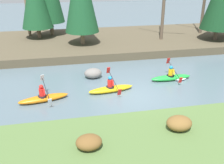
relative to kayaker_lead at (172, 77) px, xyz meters
The scene contains 11 objects.
ground_plane 3.52m from the kayaker_lead, 147.95° to the right, with size 90.00×90.00×0.00m, color slate.
riverbank_far 9.60m from the kayaker_lead, 108.08° to the left, with size 44.00×9.70×0.64m.
bare_tree_upstream 15.57m from the kayaker_lead, 130.34° to the left, with size 3.59×3.55×6.52m.
bare_tree_mid_upstream 9.01m from the kayaker_lead, 74.30° to the left, with size 3.91×3.87×7.13m.
bare_tree_mid_downstream 12.29m from the kayaker_lead, 53.41° to the left, with size 3.67×3.62×6.66m.
shrub_clump_second 9.44m from the kayaker_lead, 131.93° to the right, with size 0.95×0.79×0.51m.
shrub_clump_third 7.06m from the kayaker_lead, 111.86° to the right, with size 1.04×0.86×0.56m.
kayaker_lead is the anchor object (origin of this frame).
kayaker_middle 4.37m from the kayaker_lead, 167.65° to the right, with size 2.80×2.07×1.20m.
kayaker_trailing 8.25m from the kayaker_lead, behind, with size 2.79×2.06×1.20m.
boulder_midstream 5.23m from the kayaker_lead, 164.68° to the left, with size 1.16×0.91×0.66m.
Camera 1 is at (-4.01, -12.81, 6.81)m, focal length 42.00 mm.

